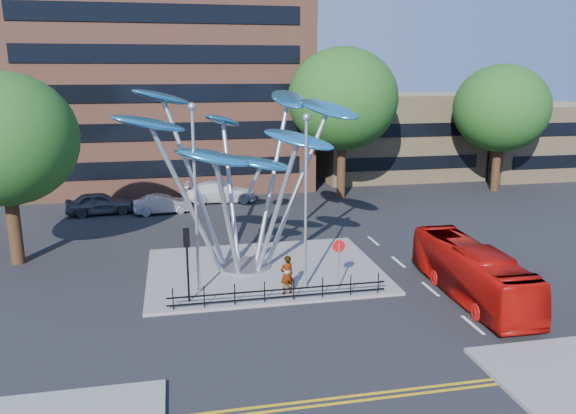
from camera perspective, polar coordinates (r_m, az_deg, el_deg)
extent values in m
plane|color=black|center=(24.46, 2.22, -11.22)|extent=(120.00, 120.00, 0.00)
cube|color=slate|center=(29.68, -2.43, -6.43)|extent=(12.00, 9.00, 0.15)
cube|color=gold|center=(19.39, 6.65, -18.52)|extent=(40.00, 0.12, 0.01)
cube|color=gold|center=(19.15, 6.94, -18.98)|extent=(40.00, 0.12, 0.01)
cube|color=brown|center=(53.71, -12.88, 18.48)|extent=(25.00, 15.00, 30.00)
cube|color=#A0865E|center=(56.11, 10.97, 7.09)|extent=(15.00, 8.00, 8.00)
cube|color=#A0865E|center=(61.21, 23.97, 6.23)|extent=(12.00, 8.00, 7.00)
cylinder|color=black|center=(46.12, 5.45, 4.43)|extent=(0.70, 0.70, 5.72)
ellipsoid|color=#1B4413|center=(45.56, 5.60, 10.89)|extent=(8.80, 8.80, 8.10)
cylinder|color=black|center=(33.62, -26.10, -1.25)|extent=(0.70, 0.70, 4.84)
ellipsoid|color=#1B4413|center=(32.86, -26.91, 6.18)|extent=(7.60, 7.60, 6.99)
cylinder|color=black|center=(51.98, 20.42, 4.32)|extent=(0.70, 0.70, 5.06)
ellipsoid|color=#1B4413|center=(51.48, 20.85, 9.36)|extent=(8.00, 8.00, 7.36)
cylinder|color=#9EA0A5|center=(29.97, -4.49, -5.99)|extent=(2.80, 2.80, 0.12)
cylinder|color=#9EA0A5|center=(28.20, -6.90, 0.82)|extent=(0.24, 0.24, 7.80)
ellipsoid|color=#2E94CB|center=(26.54, -13.93, 8.24)|extent=(3.92, 2.95, 1.39)
cylinder|color=#9EA0A5|center=(28.05, -5.16, -0.68)|extent=(0.24, 0.24, 6.40)
ellipsoid|color=#2E94CB|center=(25.16, -7.47, 5.02)|extent=(3.47, 1.78, 1.31)
cylinder|color=#9EA0A5|center=(28.30, -3.21, 0.11)|extent=(0.24, 0.24, 7.00)
ellipsoid|color=#2E94CB|center=(26.44, 1.09, 6.88)|extent=(3.81, 3.11, 1.36)
cylinder|color=#9EA0A5|center=(29.02, -2.28, 1.69)|extent=(0.24, 0.24, 8.20)
ellipsoid|color=#2E94CB|center=(29.56, 4.13, 9.92)|extent=(3.52, 4.06, 1.44)
cylinder|color=#9EA0A5|center=(29.79, -3.33, 2.39)|extent=(0.24, 0.24, 8.60)
ellipsoid|color=#2E94CB|center=(31.59, 0.05, 10.93)|extent=(2.21, 3.79, 1.39)
cylinder|color=#9EA0A5|center=(29.89, -5.24, 1.21)|extent=(0.24, 0.24, 7.40)
ellipsoid|color=#2E94CB|center=(31.85, -6.64, 8.70)|extent=(3.02, 3.71, 1.34)
cylinder|color=#9EA0A5|center=(29.09, -6.70, 2.23)|extent=(0.24, 0.24, 8.80)
ellipsoid|color=#2E94CB|center=(29.84, -12.64, 10.82)|extent=(3.88, 3.60, 1.42)
ellipsoid|color=#2E94CB|center=(28.56, -8.36, 5.23)|extent=(3.40, 1.96, 1.13)
ellipsoid|color=#2E94CB|center=(28.31, -2.78, 4.46)|extent=(3.39, 2.16, 1.11)
cylinder|color=#9EA0A5|center=(25.72, -9.35, 0.27)|extent=(0.14, 0.14, 8.50)
sphere|color=#9EA0A5|center=(25.07, -9.75, 10.02)|extent=(0.36, 0.36, 0.36)
cylinder|color=#9EA0A5|center=(25.94, 1.81, 0.00)|extent=(0.14, 0.14, 8.00)
sphere|color=#9EA0A5|center=(25.28, 1.88, 9.10)|extent=(0.36, 0.36, 0.36)
cylinder|color=black|center=(25.50, -10.15, -6.10)|extent=(0.10, 0.10, 3.20)
cube|color=black|center=(25.07, -10.29, -3.09)|extent=(0.28, 0.18, 0.85)
sphere|color=#FF0C0C|center=(24.99, -10.32, -2.48)|extent=(0.18, 0.18, 0.18)
cylinder|color=#9EA0A5|center=(26.69, 5.16, -6.05)|extent=(0.08, 0.08, 2.30)
cylinder|color=red|center=(26.39, 5.19, -3.99)|extent=(0.60, 0.04, 0.60)
cube|color=white|center=(26.41, 5.18, -3.98)|extent=(0.42, 0.03, 0.10)
cylinder|color=black|center=(25.16, -11.60, -9.15)|extent=(0.05, 0.05, 1.00)
cylinder|color=black|center=(25.17, -8.51, -9.00)|extent=(0.05, 0.05, 1.00)
cylinder|color=black|center=(25.26, -5.44, -8.82)|extent=(0.05, 0.05, 1.00)
cylinder|color=black|center=(25.42, -2.39, -8.62)|extent=(0.05, 0.05, 1.00)
cylinder|color=black|center=(25.65, 0.60, -8.39)|extent=(0.05, 0.05, 1.00)
cylinder|color=black|center=(25.94, 3.53, -8.15)|extent=(0.05, 0.05, 1.00)
cylinder|color=black|center=(26.30, 6.39, -7.90)|extent=(0.05, 0.05, 1.00)
cylinder|color=black|center=(26.73, 9.15, -7.63)|extent=(0.05, 0.05, 1.00)
cube|color=black|center=(25.51, -0.89, -8.40)|extent=(10.00, 0.06, 0.06)
cube|color=black|center=(25.64, -0.88, -9.13)|extent=(10.00, 0.06, 0.06)
imported|color=#B20D08|center=(27.40, 18.15, -6.30)|extent=(2.30, 9.00, 2.49)
imported|color=gray|center=(26.19, -0.12, -6.90)|extent=(0.78, 0.62, 1.86)
imported|color=#474A4F|center=(43.26, -18.57, 0.38)|extent=(5.01, 2.52, 1.64)
imported|color=#9EA0A5|center=(42.26, -12.61, 0.29)|extent=(4.38, 2.01, 1.39)
imported|color=silver|center=(45.14, -6.86, 1.54)|extent=(5.72, 2.55, 1.63)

